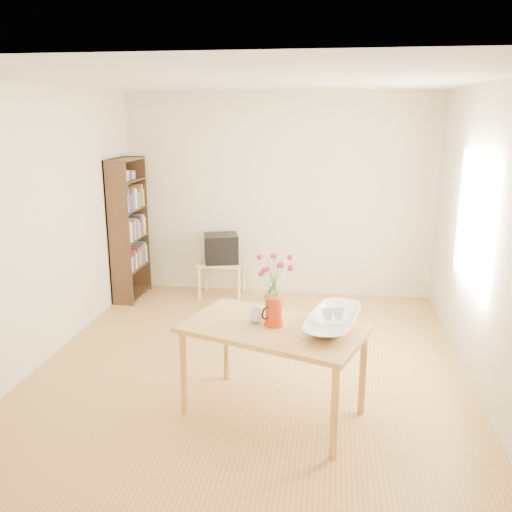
% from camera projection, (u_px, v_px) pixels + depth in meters
% --- Properties ---
extents(room, '(4.50, 4.50, 4.50)m').
position_uv_depth(room, '(254.00, 232.00, 4.86)').
color(room, '#AA7B3C').
rests_on(room, ground).
extents(table, '(1.55, 1.19, 0.75)m').
position_uv_depth(table, '(274.00, 336.00, 4.18)').
color(table, '#C08742').
rests_on(table, ground).
extents(tv_stand, '(0.60, 0.45, 0.46)m').
position_uv_depth(tv_stand, '(221.00, 267.00, 7.08)').
color(tv_stand, '#D6B679').
rests_on(tv_stand, ground).
extents(bookshelf, '(0.28, 0.70, 1.80)m').
position_uv_depth(bookshelf, '(129.00, 234.00, 6.91)').
color(bookshelf, '#311D10').
rests_on(bookshelf, ground).
extents(pitcher, '(0.16, 0.20, 0.23)m').
position_uv_depth(pitcher, '(274.00, 312.00, 4.16)').
color(pitcher, red).
rests_on(pitcher, table).
extents(flowers, '(0.26, 0.26, 0.37)m').
position_uv_depth(flowers, '(274.00, 275.00, 4.08)').
color(flowers, '#E13580').
rests_on(flowers, pitcher).
extents(mug, '(0.14, 0.14, 0.10)m').
position_uv_depth(mug, '(256.00, 316.00, 4.24)').
color(mug, white).
rests_on(mug, table).
extents(bowl, '(0.64, 0.64, 0.51)m').
position_uv_depth(bowl, '(334.00, 294.00, 4.10)').
color(bowl, white).
rests_on(bowl, table).
extents(teacup_a, '(0.11, 0.11, 0.07)m').
position_uv_depth(teacup_a, '(328.00, 300.00, 4.12)').
color(teacup_a, white).
rests_on(teacup_a, bowl).
extents(teacup_b, '(0.09, 0.09, 0.07)m').
position_uv_depth(teacup_b, '(339.00, 300.00, 4.13)').
color(teacup_b, white).
rests_on(teacup_b, bowl).
extents(television, '(0.51, 0.49, 0.36)m').
position_uv_depth(television, '(221.00, 248.00, 7.02)').
color(television, black).
rests_on(television, tv_stand).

